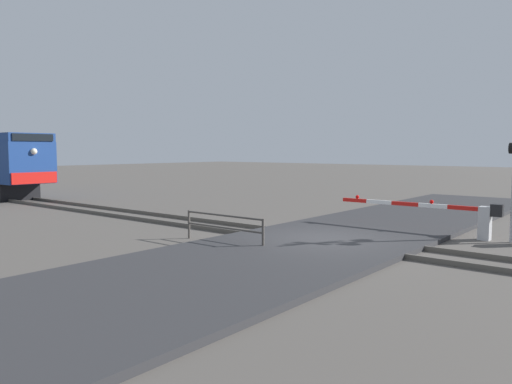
# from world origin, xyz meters

# --- Properties ---
(ground_plane) EXTENTS (160.00, 160.00, 0.00)m
(ground_plane) POSITION_xyz_m (0.00, 0.00, 0.00)
(ground_plane) COLOR #514C47
(rail_track_left) EXTENTS (0.08, 80.00, 0.15)m
(rail_track_left) POSITION_xyz_m (-0.72, 0.00, 0.07)
(rail_track_left) COLOR #59544C
(rail_track_left) RESTS_ON ground_plane
(rail_track_right) EXTENTS (0.08, 80.00, 0.15)m
(rail_track_right) POSITION_xyz_m (0.72, 0.00, 0.07)
(rail_track_right) COLOR #59544C
(rail_track_right) RESTS_ON ground_plane
(road_surface) EXTENTS (36.00, 5.87, 0.15)m
(road_surface) POSITION_xyz_m (0.00, 0.00, 0.08)
(road_surface) COLOR #2D2D30
(road_surface) RESTS_ON ground_plane
(crossing_gate) EXTENTS (0.36, 5.78, 1.22)m
(crossing_gate) POSITION_xyz_m (3.68, -3.07, 0.76)
(crossing_gate) COLOR silver
(crossing_gate) RESTS_ON ground_plane
(guard_railing) EXTENTS (0.08, 3.24, 0.95)m
(guard_railing) POSITION_xyz_m (-2.26, 2.36, 0.63)
(guard_railing) COLOR #4C4742
(guard_railing) RESTS_ON ground_plane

